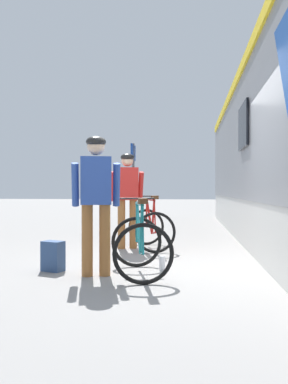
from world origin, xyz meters
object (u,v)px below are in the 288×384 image
Objects in this scene: cyclist_far_in_red at (127,192)px; water_bottle_near_the_bikes at (162,263)px; bicycle_near_teal at (140,244)px; bicycle_far_red at (151,227)px; platform_sign_post at (133,171)px; cyclist_near_in_blue at (96,192)px; backpack_on_platform at (53,256)px.

cyclist_far_in_red is 2.28m from water_bottle_near_the_bikes.
cyclist_far_in_red is 1.47× the size of bicycle_near_teal.
platform_sign_post is (-0.88, 3.76, 1.22)m from bicycle_far_red.
cyclist_near_in_blue is 1.09m from backpack_on_platform.
water_bottle_near_the_bikes is (0.81, 0.40, -0.95)m from cyclist_near_in_blue.
bicycle_near_teal reaches higher than backpack_on_platform.
cyclist_far_in_red is 2.36m from backpack_on_platform.
water_bottle_near_the_bikes is (0.78, -1.91, -0.95)m from cyclist_far_in_red.
backpack_on_platform is 0.17× the size of platform_sign_post.
backpack_on_platform is at bearing -117.76° from bicycle_far_red.
water_bottle_near_the_bikes is at bearing -67.73° from cyclist_far_in_red.
bicycle_far_red is (0.46, 2.31, -0.65)m from cyclist_near_in_blue.
cyclist_near_in_blue is 6.11m from platform_sign_post.
cyclist_near_in_blue is 8.87× the size of water_bottle_near_the_bikes.
bicycle_near_teal is at bearing -80.83° from platform_sign_post.
cyclist_far_in_red is at bearing 103.18° from bicycle_near_teal.
cyclist_far_in_red is (0.02, 2.32, 0.00)m from cyclist_near_in_blue.
backpack_on_platform is (-1.18, 0.11, -0.20)m from bicycle_near_teal.
cyclist_far_in_red is at bearing 89.42° from cyclist_near_in_blue.
cyclist_near_in_blue is at bearing -101.26° from bicycle_far_red.
water_bottle_near_the_bikes is (0.35, -1.91, -0.30)m from bicycle_far_red.
cyclist_far_in_red is 0.78m from bicycle_far_red.
water_bottle_near_the_bikes is at bearing -77.77° from platform_sign_post.
platform_sign_post is (-0.44, 3.75, 0.57)m from cyclist_far_in_red.
cyclist_near_in_blue reaches higher than water_bottle_near_the_bikes.
cyclist_near_in_blue is 1.47× the size of bicycle_near_teal.
platform_sign_post reaches higher than bicycle_far_red.
water_bottle_near_the_bikes is (0.27, 0.30, -0.30)m from bicycle_near_teal.
platform_sign_post is (-0.96, 5.97, 1.22)m from bicycle_near_teal.
bicycle_near_teal is at bearing -131.40° from water_bottle_near_the_bikes.
cyclist_far_in_red is at bearing 178.85° from bicycle_far_red.
bicycle_near_teal is 2.21m from bicycle_far_red.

